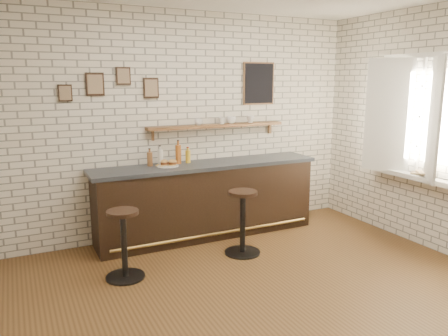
{
  "coord_description": "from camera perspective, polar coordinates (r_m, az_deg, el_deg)",
  "views": [
    {
      "loc": [
        -2.15,
        -3.55,
        2.11
      ],
      "look_at": [
        0.02,
        0.9,
        1.1
      ],
      "focal_mm": 35.0,
      "sensor_mm": 36.0,
      "label": 1
    }
  ],
  "objects": [
    {
      "name": "ground",
      "position": [
        4.66,
        4.82,
        -15.46
      ],
      "size": [
        5.0,
        5.0,
        0.0
      ],
      "primitive_type": "plane",
      "color": "brown",
      "rests_on": "ground"
    },
    {
      "name": "bar_counter",
      "position": [
        5.95,
        -2.22,
        -4.12
      ],
      "size": [
        3.1,
        0.65,
        1.01
      ],
      "color": "black",
      "rests_on": "ground"
    },
    {
      "name": "sandwich_plate",
      "position": [
        5.67,
        -7.36,
        0.3
      ],
      "size": [
        0.28,
        0.28,
        0.01
      ],
      "primitive_type": "cylinder",
      "color": "white",
      "rests_on": "bar_counter"
    },
    {
      "name": "ciabatta_sandwich",
      "position": [
        5.67,
        -7.28,
        0.72
      ],
      "size": [
        0.23,
        0.17,
        0.07
      ],
      "color": "tan",
      "rests_on": "sandwich_plate"
    },
    {
      "name": "potato_chips",
      "position": [
        5.66,
        -7.5,
        0.35
      ],
      "size": [
        0.26,
        0.18,
        0.0
      ],
      "color": "#E1B14F",
      "rests_on": "sandwich_plate"
    },
    {
      "name": "bitters_bottle_brown",
      "position": [
        5.7,
        -9.66,
        1.19
      ],
      "size": [
        0.07,
        0.07,
        0.23
      ],
      "color": "brown",
      "rests_on": "bar_counter"
    },
    {
      "name": "bitters_bottle_white",
      "position": [
        5.74,
        -8.33,
        1.42
      ],
      "size": [
        0.07,
        0.07,
        0.26
      ],
      "color": "silver",
      "rests_on": "bar_counter"
    },
    {
      "name": "bitters_bottle_amber",
      "position": [
        5.81,
        -5.99,
        1.84
      ],
      "size": [
        0.08,
        0.08,
        0.32
      ],
      "color": "#8E4817",
      "rests_on": "bar_counter"
    },
    {
      "name": "condiment_bottle_yellow",
      "position": [
        5.87,
        -4.73,
        1.57
      ],
      "size": [
        0.07,
        0.07,
        0.21
      ],
      "color": "gold",
      "rests_on": "bar_counter"
    },
    {
      "name": "bar_stool_left",
      "position": [
        4.84,
        -12.94,
        -9.41
      ],
      "size": [
        0.43,
        0.43,
        0.76
      ],
      "color": "black",
      "rests_on": "ground"
    },
    {
      "name": "bar_stool_right",
      "position": [
        5.36,
        2.46,
        -6.83
      ],
      "size": [
        0.45,
        0.45,
        0.79
      ],
      "color": "black",
      "rests_on": "ground"
    },
    {
      "name": "wall_shelf",
      "position": [
        6.05,
        -0.91,
        5.52
      ],
      "size": [
        2.0,
        0.18,
        0.18
      ],
      "color": "brown",
      "rests_on": "ground"
    },
    {
      "name": "shelf_cup_a",
      "position": [
        5.93,
        -3.33,
        6.01
      ],
      "size": [
        0.15,
        0.15,
        0.09
      ],
      "primitive_type": "imported",
      "rotation": [
        0.0,
        0.0,
        0.65
      ],
      "color": "white",
      "rests_on": "wall_shelf"
    },
    {
      "name": "shelf_cup_b",
      "position": [
        6.08,
        -0.28,
        6.17
      ],
      "size": [
        0.13,
        0.13,
        0.09
      ],
      "primitive_type": "imported",
      "rotation": [
        0.0,
        0.0,
        0.94
      ],
      "color": "white",
      "rests_on": "wall_shelf"
    },
    {
      "name": "shelf_cup_c",
      "position": [
        6.14,
        0.98,
        6.29
      ],
      "size": [
        0.16,
        0.16,
        0.1
      ],
      "primitive_type": "imported",
      "rotation": [
        0.0,
        0.0,
        1.22
      ],
      "color": "white",
      "rests_on": "wall_shelf"
    },
    {
      "name": "shelf_cup_d",
      "position": [
        6.29,
        3.49,
        6.39
      ],
      "size": [
        0.14,
        0.14,
        0.1
      ],
      "primitive_type": "imported",
      "rotation": [
        0.0,
        0.0,
        0.39
      ],
      "color": "white",
      "rests_on": "wall_shelf"
    },
    {
      "name": "back_wall_decor",
      "position": [
        6.02,
        -2.78,
        10.89
      ],
      "size": [
        2.96,
        0.02,
        0.56
      ],
      "color": "black",
      "rests_on": "ground"
    },
    {
      "name": "window_sill",
      "position": [
        6.08,
        23.28,
        -0.91
      ],
      "size": [
        0.2,
        1.35,
        0.06
      ],
      "color": "white",
      "rests_on": "ground"
    },
    {
      "name": "casement_window",
      "position": [
        5.95,
        23.58,
        6.13
      ],
      "size": [
        0.4,
        1.3,
        1.56
      ],
      "color": "white",
      "rests_on": "ground"
    },
    {
      "name": "book_lower",
      "position": [
        5.97,
        24.2,
        -0.8
      ],
      "size": [
        0.26,
        0.29,
        0.02
      ],
      "primitive_type": "imported",
      "rotation": [
        0.0,
        0.0,
        0.45
      ],
      "color": "tan",
      "rests_on": "window_sill"
    },
    {
      "name": "book_upper",
      "position": [
        5.99,
        23.97,
        -0.54
      ],
      "size": [
        0.3,
        0.31,
        0.02
      ],
      "primitive_type": "imported",
      "rotation": [
        0.0,
        0.0,
        -0.64
      ],
      "color": "tan",
      "rests_on": "book_lower"
    }
  ]
}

